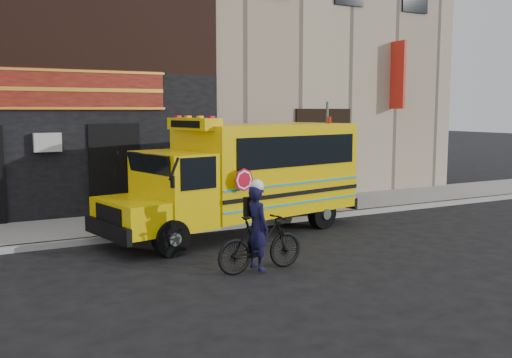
{
  "coord_description": "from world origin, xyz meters",
  "views": [
    {
      "loc": [
        -7.26,
        -10.69,
        3.1
      ],
      "look_at": [
        -0.54,
        1.85,
        1.38
      ],
      "focal_mm": 40.0,
      "sensor_mm": 36.0,
      "label": 1
    }
  ],
  "objects_px": {
    "sign_pole": "(327,156)",
    "school_bus": "(247,173)",
    "bicycle": "(261,243)",
    "cyclist": "(257,230)"
  },
  "relations": [
    {
      "from": "sign_pole",
      "to": "bicycle",
      "type": "relative_size",
      "value": 1.8
    },
    {
      "from": "school_bus",
      "to": "bicycle",
      "type": "relative_size",
      "value": 3.89
    },
    {
      "from": "bicycle",
      "to": "cyclist",
      "type": "xyz_separation_m",
      "value": [
        -0.07,
        0.02,
        0.26
      ]
    },
    {
      "from": "school_bus",
      "to": "bicycle",
      "type": "bearing_deg",
      "value": -113.25
    },
    {
      "from": "cyclist",
      "to": "school_bus",
      "type": "bearing_deg",
      "value": -31.54
    },
    {
      "from": "school_bus",
      "to": "bicycle",
      "type": "distance_m",
      "value": 3.78
    },
    {
      "from": "sign_pole",
      "to": "school_bus",
      "type": "bearing_deg",
      "value": -173.72
    },
    {
      "from": "school_bus",
      "to": "cyclist",
      "type": "height_order",
      "value": "school_bus"
    },
    {
      "from": "school_bus",
      "to": "bicycle",
      "type": "xyz_separation_m",
      "value": [
        -1.44,
        -3.36,
        -0.95
      ]
    },
    {
      "from": "bicycle",
      "to": "sign_pole",
      "type": "bearing_deg",
      "value": -50.35
    }
  ]
}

